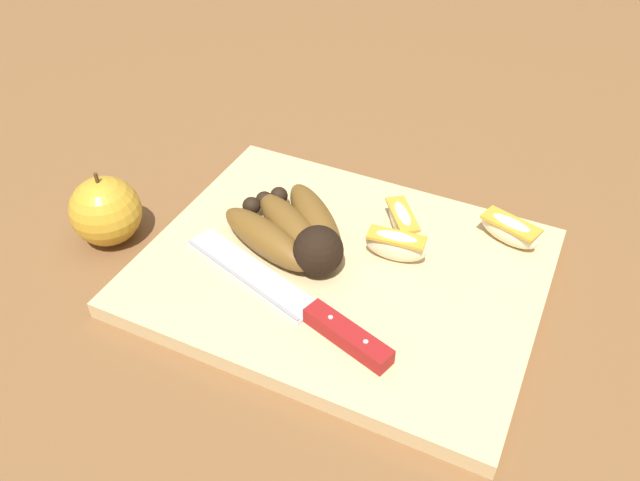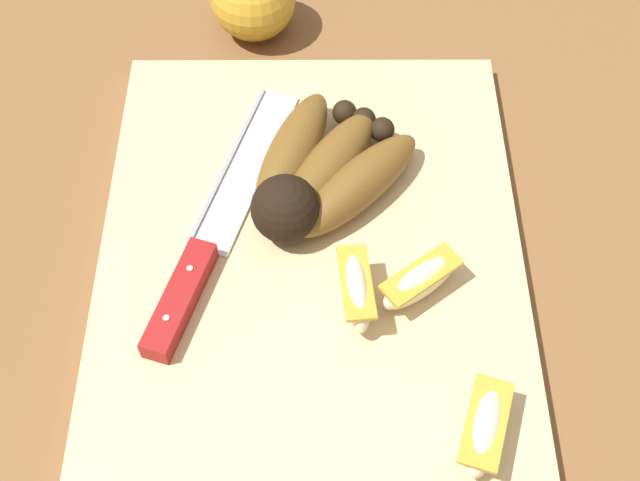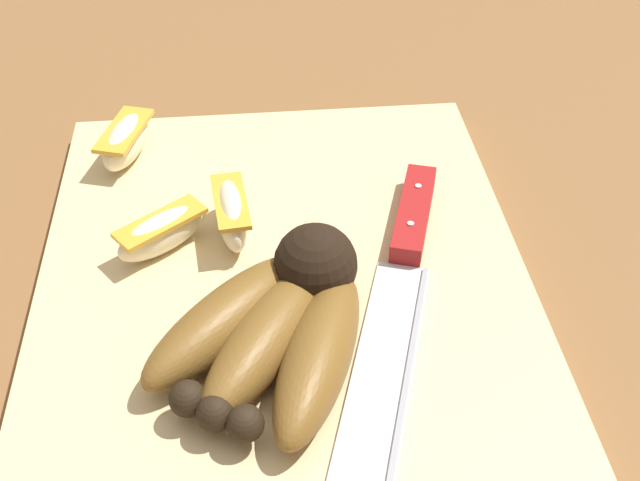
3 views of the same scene
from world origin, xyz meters
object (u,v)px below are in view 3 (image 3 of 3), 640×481
Objects in this scene: banana_bunch at (279,323)px; chefs_knife at (405,260)px; apple_wedge_far at (231,214)px; apple_wedge_near at (162,232)px; apple_wedge_middle at (126,140)px.

banana_bunch is 0.11m from chefs_knife.
chefs_knife is 3.88× the size of apple_wedge_far.
chefs_knife is 3.92× the size of apple_wedge_near.
banana_bunch is at bearing 37.67° from apple_wedge_near.
apple_wedge_far is (-0.01, 0.05, 0.00)m from apple_wedge_near.
chefs_knife is 0.13m from apple_wedge_far.
apple_wedge_far is at bearing 38.27° from apple_wedge_middle.
banana_bunch is 0.24m from apple_wedge_middle.
apple_wedge_near is at bearing -78.05° from apple_wedge_far.
banana_bunch is 0.61× the size of chefs_knife.
apple_wedge_near is 0.05m from apple_wedge_far.
apple_wedge_far is (-0.05, -0.12, 0.01)m from chefs_knife.
banana_bunch reaches higher than chefs_knife.
apple_wedge_near reaches higher than chefs_knife.
banana_bunch reaches higher than apple_wedge_far.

